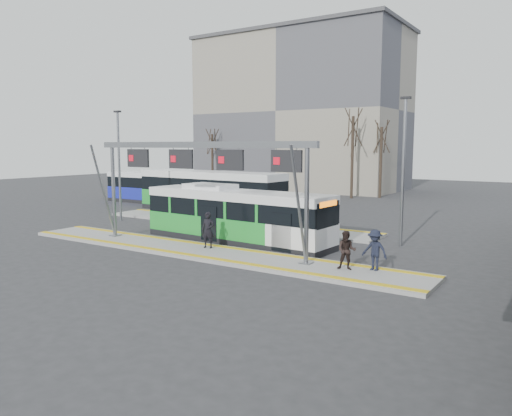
{
  "coord_description": "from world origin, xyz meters",
  "views": [
    {
      "loc": [
        15.18,
        -18.31,
        5.16
      ],
      "look_at": [
        1.16,
        3.0,
        1.96
      ],
      "focal_mm": 35.0,
      "sensor_mm": 36.0,
      "label": 1
    }
  ],
  "objects": [
    {
      "name": "ground",
      "position": [
        0.0,
        0.0,
        0.0
      ],
      "size": [
        120.0,
        120.0,
        0.0
      ],
      "primitive_type": "plane",
      "color": "#2D2D30",
      "rests_on": "ground"
    },
    {
      "name": "platform_main",
      "position": [
        0.0,
        0.0,
        0.07
      ],
      "size": [
        22.0,
        3.0,
        0.15
      ],
      "primitive_type": "cube",
      "color": "gray",
      "rests_on": "ground"
    },
    {
      "name": "platform_second",
      "position": [
        -4.0,
        8.0,
        0.07
      ],
      "size": [
        20.0,
        3.0,
        0.15
      ],
      "primitive_type": "cube",
      "color": "gray",
      "rests_on": "ground"
    },
    {
      "name": "tactile_main",
      "position": [
        0.0,
        0.0,
        0.16
      ],
      "size": [
        22.0,
        2.65,
        0.02
      ],
      "color": "gold",
      "rests_on": "platform_main"
    },
    {
      "name": "tactile_second",
      "position": [
        -4.0,
        9.15,
        0.16
      ],
      "size": [
        20.0,
        0.35,
        0.02
      ],
      "color": "gold",
      "rests_on": "platform_second"
    },
    {
      "name": "gantry",
      "position": [
        -0.35,
        0.25,
        4.3
      ],
      "size": [
        13.0,
        1.68,
        5.2
      ],
      "color": "slate",
      "rests_on": "platform_main"
    },
    {
      "name": "apartment_block",
      "position": [
        -14.0,
        36.0,
        9.21
      ],
      "size": [
        24.5,
        12.5,
        18.4
      ],
      "color": "gray",
      "rests_on": "ground"
    },
    {
      "name": "hero_bus",
      "position": [
        -0.28,
        3.21,
        1.4
      ],
      "size": [
        11.22,
        3.02,
        3.05
      ],
      "rotation": [
        0.0,
        0.0,
        -0.06
      ],
      "color": "black",
      "rests_on": "ground"
    },
    {
      "name": "bg_bus_green",
      "position": [
        -8.92,
        11.86,
        1.57
      ],
      "size": [
        12.87,
        3.42,
        3.19
      ],
      "rotation": [
        0.0,
        0.0,
        -0.06
      ],
      "color": "black",
      "rests_on": "ground"
    },
    {
      "name": "bg_bus_blue",
      "position": [
        -16.75,
        14.12,
        1.36
      ],
      "size": [
        10.6,
        2.39,
        2.76
      ],
      "rotation": [
        0.0,
        0.0,
        0.0
      ],
      "color": "black",
      "rests_on": "ground"
    },
    {
      "name": "passenger_a",
      "position": [
        -0.05,
        0.56,
        1.04
      ],
      "size": [
        0.74,
        0.58,
        1.77
      ],
      "primitive_type": "imported",
      "rotation": [
        0.0,
        0.0,
        0.26
      ],
      "color": "black",
      "rests_on": "platform_main"
    },
    {
      "name": "passenger_b",
      "position": [
        7.37,
        0.25,
        0.95
      ],
      "size": [
        0.91,
        0.8,
        1.59
      ],
      "primitive_type": "imported",
      "rotation": [
        0.0,
        0.0,
        0.29
      ],
      "color": "black",
      "rests_on": "platform_main"
    },
    {
      "name": "passenger_c",
      "position": [
        8.36,
        0.77,
        0.98
      ],
      "size": [
        1.14,
        0.74,
        1.66
      ],
      "primitive_type": "imported",
      "rotation": [
        0.0,
        0.0,
        -0.11
      ],
      "color": "black",
      "rests_on": "platform_main"
    },
    {
      "name": "tree_left",
      "position": [
        -3.81,
        27.67,
        6.86
      ],
      "size": [
        1.4,
        1.4,
        9.05
      ],
      "color": "#382B21",
      "rests_on": "ground"
    },
    {
      "name": "tree_mid",
      "position": [
        -1.61,
        29.58,
        5.99
      ],
      "size": [
        1.4,
        1.4,
        7.9
      ],
      "color": "#382B21",
      "rests_on": "ground"
    },
    {
      "name": "tree_far",
      "position": [
        -22.0,
        28.73,
        5.6
      ],
      "size": [
        1.4,
        1.4,
        7.38
      ],
      "color": "#382B21",
      "rests_on": "ground"
    },
    {
      "name": "lamp_west",
      "position": [
        -11.39,
        5.06,
        3.99
      ],
      "size": [
        0.5,
        0.25,
        7.5
      ],
      "color": "slate",
      "rests_on": "ground"
    },
    {
      "name": "lamp_east",
      "position": [
        7.52,
        6.93,
        4.03
      ],
      "size": [
        0.5,
        0.25,
        7.58
      ],
      "color": "slate",
      "rests_on": "ground"
    }
  ]
}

